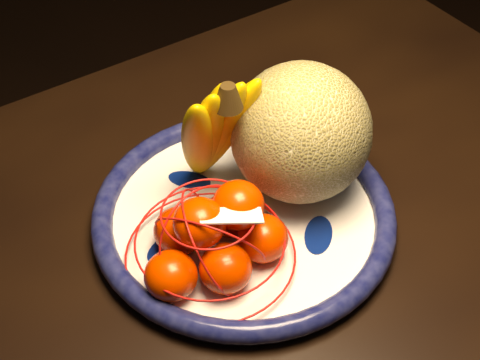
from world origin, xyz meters
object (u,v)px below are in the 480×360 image
dining_table (177,305)px  cantaloupe (301,133)px  banana_bunch (212,127)px  fruit_bowl (244,215)px  mandarin_bag (214,237)px

dining_table → cantaloupe: cantaloupe is taller
dining_table → banana_bunch: 0.24m
fruit_bowl → cantaloupe: 0.13m
fruit_bowl → banana_bunch: 0.12m
cantaloupe → mandarin_bag: cantaloupe is taller
dining_table → mandarin_bag: (0.05, -0.02, 0.13)m
cantaloupe → banana_bunch: size_ratio=0.87×
banana_bunch → mandarin_bag: bearing=-122.4°
cantaloupe → dining_table: bearing=-169.2°
banana_bunch → mandarin_bag: (-0.06, -0.11, -0.06)m
cantaloupe → mandarin_bag: 0.18m
banana_bunch → dining_table: bearing=-145.0°
fruit_bowl → mandarin_bag: (-0.07, -0.05, 0.04)m
fruit_bowl → banana_bunch: bearing=98.4°
dining_table → banana_bunch: banana_bunch is taller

